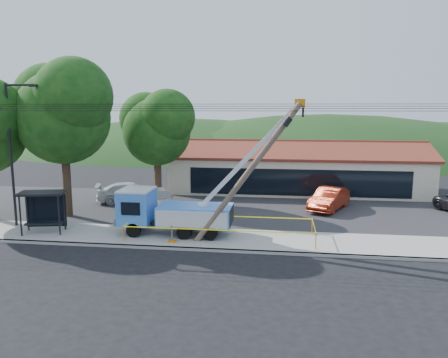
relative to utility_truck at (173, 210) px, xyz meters
The scene contains 17 objects.
ground 6.03m from the utility_truck, 51.31° to the right, with size 120.00×120.00×0.00m, color black.
curb 4.63m from the utility_truck, 33.87° to the right, with size 60.00×0.25×0.15m, color gray.
sidewalk 3.97m from the utility_truck, ahead, with size 60.00×4.00×0.15m, color gray.
parking_lot 8.44m from the utility_truck, 64.00° to the left, with size 60.00×12.00×0.10m, color #28282B.
strip_mall 17.23m from the utility_truck, 63.68° to the left, with size 22.50×8.53×4.67m.
streetlight 10.82m from the utility_truck, behind, with size 2.13×0.22×9.00m.
tree_west_near 10.83m from the utility_truck, 157.53° to the left, with size 7.56×6.72×10.80m.
tree_lot 10.21m from the utility_truck, 111.68° to the left, with size 6.30×5.60×8.94m.
hill_west 51.75m from the utility_truck, 102.69° to the left, with size 78.40×56.00×28.00m, color #1B3915.
hill_center 52.29m from the utility_truck, 74.88° to the left, with size 89.60×64.00×32.00m, color #1B3915.
utility_truck is the anchor object (origin of this frame).
leaning_pole 5.59m from the utility_truck, 13.37° to the right, with size 5.82×1.79×7.82m.
bus_shelter 7.82m from the utility_truck, behind, with size 2.86×2.13×2.48m.
caution_tape 2.99m from the utility_truck, ahead, with size 10.64×3.14×0.91m.
car_silver 6.70m from the utility_truck, 113.61° to the left, with size 1.93×4.80×1.63m, color #B1B2B9.
car_red 12.61m from the utility_truck, 38.44° to the left, with size 1.69×4.85×1.60m, color maroon.
car_white 10.09m from the utility_truck, 123.93° to the left, with size 2.16×5.32×1.54m, color silver.
Camera 1 is at (2.71, -19.88, 7.61)m, focal length 35.00 mm.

